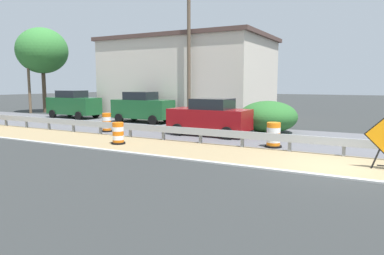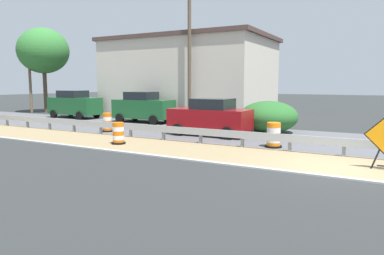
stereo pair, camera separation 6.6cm
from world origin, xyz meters
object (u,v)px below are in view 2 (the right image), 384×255
object	(u,v)px
traffic_barrel_mid	(107,123)
car_distant_a	(143,107)
traffic_barrel_nearest	(274,136)
car_trailing_near_lane	(74,104)
utility_pole_near	(189,51)
car_lead_near_lane	(210,117)
utility_pole_mid	(30,71)
traffic_barrel_close	(118,134)

from	to	relation	value
traffic_barrel_mid	car_distant_a	size ratio (longest dim) A/B	0.25
traffic_barrel_nearest	car_trailing_near_lane	world-z (taller)	car_trailing_near_lane
car_trailing_near_lane	utility_pole_near	world-z (taller)	utility_pole_near
traffic_barrel_mid	car_lead_near_lane	bearing A→B (deg)	-74.81
car_distant_a	utility_pole_near	bearing A→B (deg)	14.65
traffic_barrel_nearest	traffic_barrel_mid	distance (m)	9.79
car_trailing_near_lane	car_lead_near_lane	bearing A→B (deg)	-12.34
car_trailing_near_lane	traffic_barrel_nearest	bearing A→B (deg)	-15.12
traffic_barrel_nearest	traffic_barrel_mid	world-z (taller)	traffic_barrel_nearest
traffic_barrel_nearest	car_lead_near_lane	world-z (taller)	car_lead_near_lane
traffic_barrel_nearest	utility_pole_mid	world-z (taller)	utility_pole_mid
traffic_barrel_nearest	utility_pole_near	bearing A→B (deg)	50.86
traffic_barrel_close	car_lead_near_lane	world-z (taller)	car_lead_near_lane
traffic_barrel_nearest	car_lead_near_lane	bearing A→B (deg)	64.36
traffic_barrel_close	car_distant_a	bearing A→B (deg)	29.39
traffic_barrel_close	car_lead_near_lane	bearing A→B (deg)	-29.08
utility_pole_mid	traffic_barrel_mid	bearing A→B (deg)	-112.71
car_lead_near_lane	car_distant_a	bearing A→B (deg)	-26.28
car_lead_near_lane	utility_pole_near	distance (m)	6.91
traffic_barrel_mid	car_trailing_near_lane	bearing A→B (deg)	57.91
utility_pole_mid	car_lead_near_lane	bearing A→B (deg)	-102.66
car_trailing_near_lane	utility_pole_near	bearing A→B (deg)	6.79
traffic_barrel_mid	car_lead_near_lane	world-z (taller)	car_lead_near_lane
traffic_barrel_mid	car_distant_a	bearing A→B (deg)	12.82
utility_pole_near	traffic_barrel_close	bearing A→B (deg)	-172.32
car_trailing_near_lane	car_distant_a	world-z (taller)	car_trailing_near_lane
utility_pole_near	traffic_barrel_nearest	bearing A→B (deg)	-129.14
traffic_barrel_nearest	traffic_barrel_close	world-z (taller)	traffic_barrel_nearest
traffic_barrel_close	car_trailing_near_lane	size ratio (longest dim) A/B	0.22
traffic_barrel_nearest	traffic_barrel_mid	size ratio (longest dim) A/B	1.01
utility_pole_mid	car_trailing_near_lane	bearing A→B (deg)	-100.10
utility_pole_near	utility_pole_mid	size ratio (longest dim) A/B	1.27
traffic_barrel_close	traffic_barrel_mid	xyz separation A→B (m)	(2.91, 3.31, 0.04)
traffic_barrel_close	utility_pole_mid	world-z (taller)	utility_pole_mid
car_trailing_near_lane	utility_pole_near	size ratio (longest dim) A/B	0.48
traffic_barrel_close	traffic_barrel_mid	bearing A→B (deg)	48.64
utility_pole_near	car_trailing_near_lane	bearing A→B (deg)	95.21
car_trailing_near_lane	utility_pole_mid	bearing A→B (deg)	171.48
traffic_barrel_nearest	utility_pole_near	distance (m)	10.83
traffic_barrel_mid	car_trailing_near_lane	size ratio (longest dim) A/B	0.24
car_distant_a	utility_pole_mid	world-z (taller)	utility_pole_mid
car_lead_near_lane	traffic_barrel_nearest	bearing A→B (deg)	154.16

